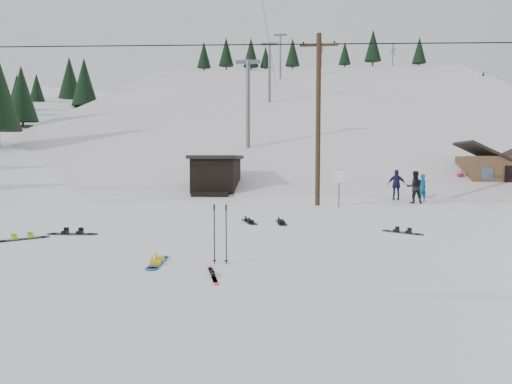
# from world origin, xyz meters

# --- Properties ---
(ground) EXTENTS (200.00, 200.00, 0.00)m
(ground) POSITION_xyz_m (0.00, 0.00, 0.00)
(ground) COLOR white
(ground) RESTS_ON ground
(ski_slope) EXTENTS (60.00, 85.24, 65.97)m
(ski_slope) POSITION_xyz_m (0.00, 55.00, -12.00)
(ski_slope) COLOR silver
(ski_slope) RESTS_ON ground
(ridge_left) EXTENTS (47.54, 95.03, 58.38)m
(ridge_left) POSITION_xyz_m (-36.00, 48.00, -11.00)
(ridge_left) COLOR white
(ridge_left) RESTS_ON ground
(treeline_left) EXTENTS (20.00, 64.00, 10.00)m
(treeline_left) POSITION_xyz_m (-34.00, 40.00, 0.00)
(treeline_left) COLOR black
(treeline_left) RESTS_ON ground
(treeline_crest) EXTENTS (50.00, 6.00, 10.00)m
(treeline_crest) POSITION_xyz_m (0.00, 86.00, 0.00)
(treeline_crest) COLOR black
(treeline_crest) RESTS_ON ski_slope
(utility_pole) EXTENTS (2.00, 0.26, 9.00)m
(utility_pole) POSITION_xyz_m (2.00, 14.00, 4.68)
(utility_pole) COLOR #3A2819
(utility_pole) RESTS_ON ground
(trail_sign) EXTENTS (0.50, 0.09, 1.85)m
(trail_sign) POSITION_xyz_m (3.10, 13.58, 1.27)
(trail_sign) COLOR #595B60
(trail_sign) RESTS_ON ground
(lift_hut) EXTENTS (3.40, 4.10, 2.75)m
(lift_hut) POSITION_xyz_m (-5.00, 20.94, 1.36)
(lift_hut) COLOR black
(lift_hut) RESTS_ON ground
(lift_tower_near) EXTENTS (2.20, 0.36, 8.00)m
(lift_tower_near) POSITION_xyz_m (-4.00, 30.00, 7.86)
(lift_tower_near) COLOR #595B60
(lift_tower_near) RESTS_ON ski_slope
(lift_tower_mid) EXTENTS (2.20, 0.36, 8.00)m
(lift_tower_mid) POSITION_xyz_m (-4.00, 50.00, 14.36)
(lift_tower_mid) COLOR #595B60
(lift_tower_mid) RESTS_ON ski_slope
(lift_tower_far) EXTENTS (2.20, 0.36, 8.00)m
(lift_tower_far) POSITION_xyz_m (-4.00, 70.00, 20.86)
(lift_tower_far) COLOR #595B60
(lift_tower_far) RESTS_ON ski_slope
(cabin) EXTENTS (5.39, 4.40, 3.77)m
(cabin) POSITION_xyz_m (15.00, 24.00, 1.48)
(cabin) COLOR brown
(cabin) RESTS_ON ground
(hero_snowboard) EXTENTS (0.42, 1.48, 0.10)m
(hero_snowboard) POSITION_xyz_m (-1.84, -0.28, 0.03)
(hero_snowboard) COLOR #164591
(hero_snowboard) RESTS_ON ground
(hero_skis) EXTENTS (0.56, 1.49, 0.08)m
(hero_skis) POSITION_xyz_m (-0.32, -1.23, 0.02)
(hero_skis) COLOR red
(hero_skis) RESTS_ON ground
(ski_poles) EXTENTS (0.38, 0.10, 1.39)m
(ski_poles) POSITION_xyz_m (-0.38, -0.12, 0.71)
(ski_poles) COLOR black
(ski_poles) RESTS_ON ground
(board_scatter_a) EXTENTS (1.67, 0.40, 0.12)m
(board_scatter_a) POSITION_xyz_m (-6.00, 3.40, 0.03)
(board_scatter_a) COLOR black
(board_scatter_a) RESTS_ON ground
(board_scatter_b) EXTENTS (0.81, 1.57, 0.12)m
(board_scatter_b) POSITION_xyz_m (-0.70, 6.98, 0.03)
(board_scatter_b) COLOR black
(board_scatter_b) RESTS_ON ground
(board_scatter_c) EXTENTS (1.12, 1.21, 0.11)m
(board_scatter_c) POSITION_xyz_m (-7.00, 2.31, 0.03)
(board_scatter_c) COLOR black
(board_scatter_c) RESTS_ON ground
(board_scatter_d) EXTENTS (1.24, 0.96, 0.10)m
(board_scatter_d) POSITION_xyz_m (4.71, 5.04, 0.03)
(board_scatter_d) COLOR black
(board_scatter_d) RESTS_ON ground
(board_scatter_f) EXTENTS (0.53, 1.62, 0.11)m
(board_scatter_f) POSITION_xyz_m (0.56, 6.90, 0.03)
(board_scatter_f) COLOR black
(board_scatter_f) RESTS_ON ground
(skier_teal) EXTENTS (0.70, 0.60, 1.61)m
(skier_teal) POSITION_xyz_m (8.05, 16.98, 0.81)
(skier_teal) COLOR #0C5878
(skier_teal) RESTS_ON ground
(skier_dark) EXTENTS (0.90, 0.71, 1.81)m
(skier_dark) POSITION_xyz_m (7.40, 15.90, 0.90)
(skier_dark) COLOR black
(skier_dark) RESTS_ON ground
(skier_pink) EXTENTS (1.10, 0.64, 1.69)m
(skier_pink) POSITION_xyz_m (11.97, 23.00, 0.84)
(skier_pink) COLOR #CB4780
(skier_pink) RESTS_ON ground
(skier_navy) EXTENTS (1.12, 0.57, 1.84)m
(skier_navy) POSITION_xyz_m (6.80, 18.01, 0.92)
(skier_navy) COLOR #1D1A41
(skier_navy) RESTS_ON ground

